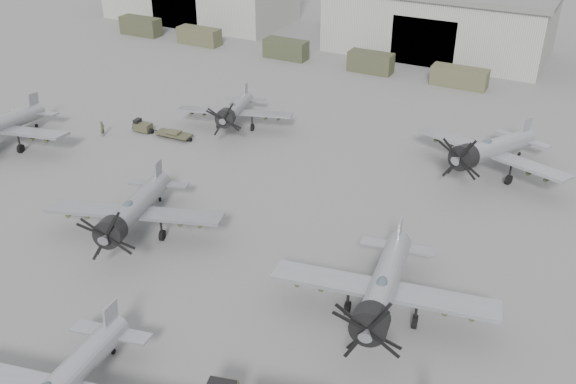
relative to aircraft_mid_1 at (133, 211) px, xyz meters
name	(u,v)px	position (x,y,z in m)	size (l,w,h in m)	color
ground	(142,325)	(6.41, -7.29, -2.35)	(220.00, 220.00, 0.00)	#565654
hangar_center	(440,19)	(6.41, 54.67, 2.02)	(29.00, 14.80, 8.70)	#A3A499
support_truck_0	(141,26)	(-33.97, 42.71, -1.08)	(6.13, 2.20, 2.54)	#363925
support_truck_1	(199,36)	(-23.75, 42.71, -1.21)	(6.13, 2.20, 2.30)	#46452E
support_truck_2	(286,49)	(-10.17, 42.71, -1.14)	(5.77, 2.20, 2.44)	#353925
support_truck_3	(371,62)	(1.60, 42.71, -1.13)	(5.48, 2.20, 2.44)	#393B26
support_truck_4	(459,77)	(12.56, 42.71, -1.24)	(6.44, 2.20, 2.23)	#494A30
aircraft_mid_1	(133,211)	(0.00, 0.00, 0.00)	(12.87, 11.59, 5.17)	gray
aircraft_mid_2	(383,289)	(18.98, -0.31, 0.14)	(13.79, 12.41, 5.47)	#9B9EA4
aircraft_far_0	(234,110)	(-3.90, 19.99, -0.26)	(11.45, 10.31, 4.59)	gray
aircraft_far_1	(490,150)	(20.41, 21.62, 0.14)	(13.67, 12.31, 5.49)	#9CA0A5
tug_trailer	(154,130)	(-10.33, 15.44, -1.88)	(6.34, 1.50, 1.27)	#3C3A27
ground_crew	(102,128)	(-14.51, 12.78, -1.58)	(0.57, 0.37, 1.55)	#3D442C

